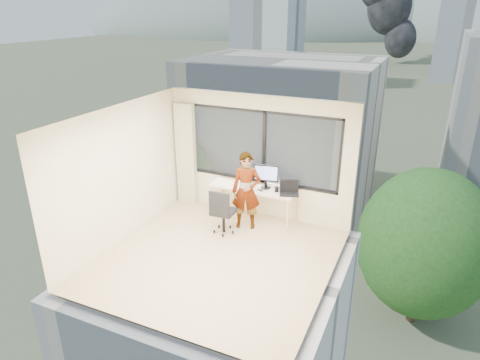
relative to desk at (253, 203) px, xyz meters
The scene contains 24 objects.
floor 1.70m from the desk, 90.00° to the right, with size 4.00×4.00×0.01m, color beige.
ceiling 2.78m from the desk, 90.00° to the right, with size 4.00×4.00×0.01m, color white.
wall_front 3.78m from the desk, 90.00° to the right, with size 4.00×0.01×2.60m, color #EFE7B8.
wall_left 2.76m from the desk, 140.31° to the right, with size 0.01×4.00×2.60m, color #EFE7B8.
wall_right 2.76m from the desk, 39.69° to the right, with size 0.01×4.00×2.60m, color #EFE7B8.
window_wall 1.20m from the desk, 81.63° to the left, with size 3.30×0.16×1.55m, color black, non-canonical shape.
curtain 1.90m from the desk, behind, with size 0.45×0.14×2.30m, color beige.
desk is the anchor object (origin of this frame).
chair 0.82m from the desk, 112.94° to the right, with size 0.49×0.49×0.97m, color black, non-canonical shape.
person 0.55m from the desk, 90.40° to the right, with size 0.58×0.38×1.59m, color #2D2D33.
monitor 0.68m from the desk, 12.88° to the left, with size 0.51×0.11×0.51m, color black, non-canonical shape.
game_console 0.64m from the desk, 32.46° to the left, with size 0.33×0.28×0.08m, color white.
laptop 0.94m from the desk, ahead, with size 0.38×0.40×0.25m, color black, non-canonical shape.
cellphone 0.45m from the desk, 28.44° to the right, with size 0.12×0.05×0.01m, color black.
pen_cup 0.68m from the desk, ahead, with size 0.08×0.08×0.10m, color black.
handbag 0.91m from the desk, 11.53° to the left, with size 0.26×0.13×0.20m, color #0C4947.
exterior_ground 119.21m from the desk, 90.00° to the left, with size 400.00×400.00×0.04m, color #515B3D.
near_bldg_a 30.64m from the desk, 107.62° to the left, with size 16.00×12.00×14.00m, color beige.
far_tower_a 99.69m from the desk, 110.55° to the left, with size 14.00×14.00×28.00m, color silver.
far_tower_b 118.61m from the desk, 86.13° to the left, with size 13.00×13.00×30.00m, color silver.
far_tower_d 160.05m from the desk, 112.02° to the left, with size 16.00×14.00×22.00m, color silver.
hill_a 340.51m from the desk, 110.65° to the left, with size 288.00×216.00×90.00m, color slate.
tree_a 27.88m from the desk, 128.19° to the left, with size 7.00×7.00×8.00m, color #264B19, non-canonical shape.
tree_b 19.51m from the desk, 76.24° to the left, with size 7.60×7.60×9.00m, color #264B19, non-canonical shape.
Camera 1 is at (3.09, -5.86, 4.24)m, focal length 31.98 mm.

